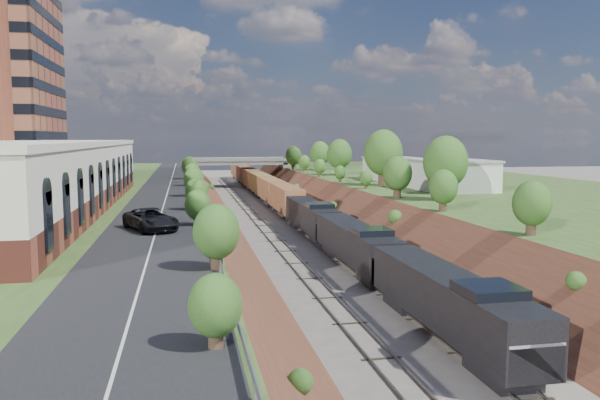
{
  "coord_description": "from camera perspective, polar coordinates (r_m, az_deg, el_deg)",
  "views": [
    {
      "loc": [
        -13.22,
        -24.25,
        12.35
      ],
      "look_at": [
        -1.67,
        34.07,
        6.0
      ],
      "focal_mm": 35.0,
      "sensor_mm": 36.0,
      "label": 1
    }
  ],
  "objects": [
    {
      "name": "embankment_right",
      "position": [
        88.53,
        4.79,
        -1.94
      ],
      "size": [
        10.0,
        180.0,
        10.0
      ],
      "primitive_type": "cube",
      "rotation": [
        0.0,
        0.79,
        0.0
      ],
      "color": "brown",
      "rests_on": "ground"
    },
    {
      "name": "commercial_building",
      "position": [
        64.1,
        -24.53,
        2.11
      ],
      "size": [
        14.3,
        62.3,
        7.0
      ],
      "color": "brown",
      "rests_on": "platform_left"
    },
    {
      "name": "rail_right_track",
      "position": [
        86.6,
        -0.57,
        -2.04
      ],
      "size": [
        1.58,
        180.0,
        0.18
      ],
      "primitive_type": "cube",
      "color": "gray",
      "rests_on": "ground"
    },
    {
      "name": "platform_right",
      "position": [
        96.6,
        17.45,
        -0.04
      ],
      "size": [
        44.0,
        180.0,
        5.0
      ],
      "primitive_type": "cube",
      "color": "#324E20",
      "rests_on": "ground"
    },
    {
      "name": "overpass",
      "position": [
        147.04,
        -6.04,
        3.16
      ],
      "size": [
        24.5,
        8.3,
        7.4
      ],
      "color": "gray",
      "rests_on": "ground"
    },
    {
      "name": "tree_left_crest",
      "position": [
        44.59,
        -9.3,
        -0.82
      ],
      "size": [
        2.45,
        2.45,
        3.55
      ],
      "color": "#473323",
      "rests_on": "platform_left"
    },
    {
      "name": "guardrail",
      "position": [
        84.35,
        -9.94,
        1.38
      ],
      "size": [
        0.1,
        171.0,
        0.7
      ],
      "color": "#99999E",
      "rests_on": "platform_left"
    },
    {
      "name": "freight_train",
      "position": [
        108.04,
        -2.74,
        0.95
      ],
      "size": [
        3.16,
        160.63,
        4.69
      ],
      "color": "black",
      "rests_on": "ground"
    },
    {
      "name": "rail_left_track",
      "position": [
        85.8,
        -3.98,
        -2.13
      ],
      "size": [
        1.58,
        180.0,
        0.18
      ],
      "primitive_type": "cube",
      "color": "gray",
      "rests_on": "ground"
    },
    {
      "name": "white_building_far",
      "position": [
        104.86,
        9.03,
        2.99
      ],
      "size": [
        8.0,
        10.0,
        3.6
      ],
      "primitive_type": "cube",
      "color": "silver",
      "rests_on": "platform_right"
    },
    {
      "name": "tree_right_large",
      "position": [
        71.07,
        14.0,
        3.52
      ],
      "size": [
        5.25,
        5.25,
        7.61
      ],
      "color": "#473323",
      "rests_on": "platform_right"
    },
    {
      "name": "embankment_left",
      "position": [
        85.18,
        -9.6,
        -2.33
      ],
      "size": [
        10.0,
        180.0,
        10.0
      ],
      "primitive_type": "cube",
      "rotation": [
        0.0,
        0.79,
        0.0
      ],
      "color": "brown",
      "rests_on": "ground"
    },
    {
      "name": "platform_left",
      "position": [
        87.1,
        -24.25,
        -0.94
      ],
      "size": [
        44.0,
        180.0,
        5.0
      ],
      "primitive_type": "cube",
      "color": "#324E20",
      "rests_on": "ground"
    },
    {
      "name": "road",
      "position": [
        84.6,
        -12.71,
        1.0
      ],
      "size": [
        8.0,
        180.0,
        0.1
      ],
      "primitive_type": "cube",
      "color": "black",
      "rests_on": "platform_left"
    },
    {
      "name": "white_building_near",
      "position": [
        84.8,
        14.49,
        2.28
      ],
      "size": [
        9.0,
        12.0,
        4.0
      ],
      "primitive_type": "cube",
      "color": "silver",
      "rests_on": "platform_right"
    },
    {
      "name": "suv",
      "position": [
        47.49,
        -14.35,
        -1.83
      ],
      "size": [
        5.05,
        6.78,
        1.71
      ],
      "primitive_type": "imported",
      "rotation": [
        0.0,
        0.0,
        0.41
      ],
      "color": "black",
      "rests_on": "road"
    }
  ]
}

